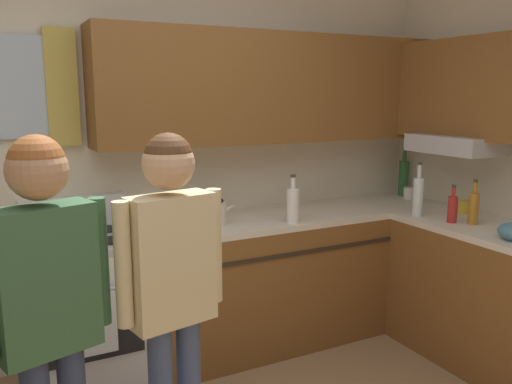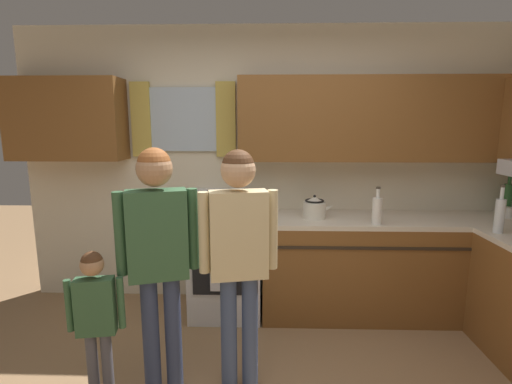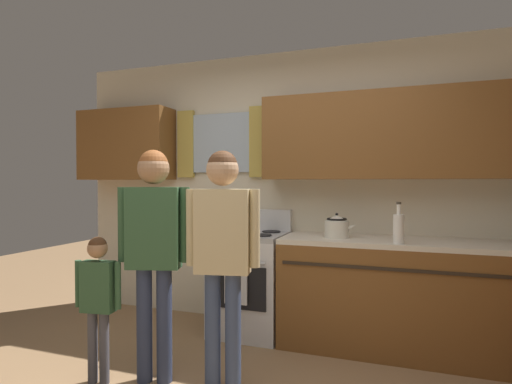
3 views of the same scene
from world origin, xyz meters
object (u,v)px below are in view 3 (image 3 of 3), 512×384
adult_holding_child (154,236)px  stovetop_kettle (337,226)px  small_child (98,292)px  adult_in_plaid (223,240)px  bottle_milk_white (399,228)px  stove_oven (251,280)px

adult_holding_child → stovetop_kettle: bearing=44.4°
stovetop_kettle → small_child: stovetop_kettle is taller
adult_in_plaid → bottle_milk_white: bearing=37.1°
adult_holding_child → adult_in_plaid: (0.49, 0.05, -0.01)m
stove_oven → stovetop_kettle: (0.78, -0.04, 0.53)m
adult_in_plaid → small_child: adult_in_plaid is taller
stove_oven → adult_in_plaid: adult_in_plaid is taller
stove_oven → bottle_milk_white: 1.40m
bottle_milk_white → adult_holding_child: (-1.57, -0.86, -0.02)m
stovetop_kettle → stove_oven: bearing=177.0°
adult_holding_child → small_child: bearing=-157.1°
adult_holding_child → adult_in_plaid: adult_holding_child is taller
bottle_milk_white → adult_holding_child: bearing=-151.2°
adult_in_plaid → small_child: 0.93m
stove_oven → stovetop_kettle: 0.95m
stovetop_kettle → small_child: bearing=-139.9°
adult_in_plaid → adult_holding_child: bearing=-174.3°
adult_holding_child → stove_oven: bearing=74.9°
stovetop_kettle → adult_holding_child: adult_holding_child is taller
bottle_milk_white → adult_holding_child: 1.79m
bottle_milk_white → stovetop_kettle: bearing=158.4°
small_child → stovetop_kettle: bearing=40.1°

